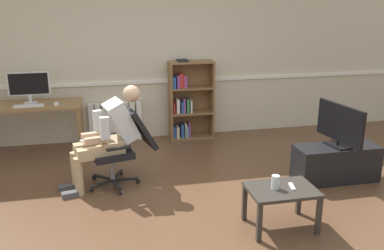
{
  "coord_description": "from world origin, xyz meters",
  "views": [
    {
      "loc": [
        -0.9,
        -3.91,
        2.19
      ],
      "look_at": [
        0.15,
        0.85,
        0.7
      ],
      "focal_mm": 38.98,
      "sensor_mm": 36.0,
      "label": 1
    }
  ],
  "objects_px": {
    "imac_monitor": "(29,85)",
    "radiator": "(116,122)",
    "bookshelf": "(188,101)",
    "coffee_table": "(281,194)",
    "keyboard": "(29,106)",
    "tv_stand": "(336,163)",
    "computer_mouse": "(56,104)",
    "person_seated": "(108,135)",
    "spare_remote": "(292,187)",
    "computer_desk": "(33,111)",
    "drinking_glass": "(275,182)",
    "office_chair": "(124,143)",
    "tv_screen": "(340,125)"
  },
  "relations": [
    {
      "from": "person_seated",
      "to": "tv_screen",
      "type": "bearing_deg",
      "value": 67.5
    },
    {
      "from": "bookshelf",
      "to": "office_chair",
      "type": "height_order",
      "value": "bookshelf"
    },
    {
      "from": "person_seated",
      "to": "radiator",
      "type": "bearing_deg",
      "value": 161.79
    },
    {
      "from": "person_seated",
      "to": "tv_stand",
      "type": "height_order",
      "value": "person_seated"
    },
    {
      "from": "bookshelf",
      "to": "person_seated",
      "type": "distance_m",
      "value": 2.06
    },
    {
      "from": "radiator",
      "to": "drinking_glass",
      "type": "distance_m",
      "value": 3.34
    },
    {
      "from": "imac_monitor",
      "to": "tv_screen",
      "type": "distance_m",
      "value": 4.22
    },
    {
      "from": "computer_mouse",
      "to": "drinking_glass",
      "type": "bearing_deg",
      "value": -48.6
    },
    {
      "from": "tv_screen",
      "to": "drinking_glass",
      "type": "bearing_deg",
      "value": 117.86
    },
    {
      "from": "computer_desk",
      "to": "imac_monitor",
      "type": "xyz_separation_m",
      "value": [
        -0.03,
        0.08,
        0.36
      ]
    },
    {
      "from": "radiator",
      "to": "tv_screen",
      "type": "relative_size",
      "value": 1.06
    },
    {
      "from": "office_chair",
      "to": "tv_stand",
      "type": "distance_m",
      "value": 2.62
    },
    {
      "from": "computer_mouse",
      "to": "person_seated",
      "type": "distance_m",
      "value": 1.37
    },
    {
      "from": "computer_mouse",
      "to": "tv_stand",
      "type": "relative_size",
      "value": 0.1
    },
    {
      "from": "tv_screen",
      "to": "computer_desk",
      "type": "bearing_deg",
      "value": 56.38
    },
    {
      "from": "office_chair",
      "to": "keyboard",
      "type": "bearing_deg",
      "value": -145.82
    },
    {
      "from": "person_seated",
      "to": "keyboard",
      "type": "bearing_deg",
      "value": -151.63
    },
    {
      "from": "keyboard",
      "to": "drinking_glass",
      "type": "height_order",
      "value": "keyboard"
    },
    {
      "from": "keyboard",
      "to": "tv_stand",
      "type": "bearing_deg",
      "value": -23.0
    },
    {
      "from": "office_chair",
      "to": "drinking_glass",
      "type": "height_order",
      "value": "office_chair"
    },
    {
      "from": "coffee_table",
      "to": "computer_desk",
      "type": "bearing_deg",
      "value": 134.71
    },
    {
      "from": "imac_monitor",
      "to": "keyboard",
      "type": "xyz_separation_m",
      "value": [
        0.0,
        -0.22,
        -0.25
      ]
    },
    {
      "from": "radiator",
      "to": "spare_remote",
      "type": "relative_size",
      "value": 5.52
    },
    {
      "from": "office_chair",
      "to": "coffee_table",
      "type": "distance_m",
      "value": 1.99
    },
    {
      "from": "office_chair",
      "to": "tv_stand",
      "type": "xyz_separation_m",
      "value": [
        2.56,
        -0.49,
        -0.29
      ]
    },
    {
      "from": "bookshelf",
      "to": "coffee_table",
      "type": "bearing_deg",
      "value": -83.89
    },
    {
      "from": "computer_desk",
      "to": "radiator",
      "type": "height_order",
      "value": "computer_desk"
    },
    {
      "from": "imac_monitor",
      "to": "coffee_table",
      "type": "xyz_separation_m",
      "value": [
        2.65,
        -2.72,
        -0.66
      ]
    },
    {
      "from": "tv_screen",
      "to": "spare_remote",
      "type": "distance_m",
      "value": 1.4
    },
    {
      "from": "keyboard",
      "to": "computer_mouse",
      "type": "xyz_separation_m",
      "value": [
        0.36,
        0.02,
        0.01
      ]
    },
    {
      "from": "computer_mouse",
      "to": "person_seated",
      "type": "bearing_deg",
      "value": -60.32
    },
    {
      "from": "keyboard",
      "to": "tv_stand",
      "type": "distance_m",
      "value": 4.15
    },
    {
      "from": "drinking_glass",
      "to": "spare_remote",
      "type": "distance_m",
      "value": 0.18
    },
    {
      "from": "imac_monitor",
      "to": "person_seated",
      "type": "height_order",
      "value": "person_seated"
    },
    {
      "from": "drinking_glass",
      "to": "tv_screen",
      "type": "bearing_deg",
      "value": 36.54
    },
    {
      "from": "imac_monitor",
      "to": "person_seated",
      "type": "xyz_separation_m",
      "value": [
        1.04,
        -1.38,
        -0.37
      ]
    },
    {
      "from": "radiator",
      "to": "tv_stand",
      "type": "height_order",
      "value": "radiator"
    },
    {
      "from": "imac_monitor",
      "to": "radiator",
      "type": "bearing_deg",
      "value": 14.77
    },
    {
      "from": "drinking_glass",
      "to": "spare_remote",
      "type": "bearing_deg",
      "value": -4.72
    },
    {
      "from": "drinking_glass",
      "to": "radiator",
      "type": "bearing_deg",
      "value": 114.83
    },
    {
      "from": "coffee_table",
      "to": "spare_remote",
      "type": "relative_size",
      "value": 4.41
    },
    {
      "from": "computer_desk",
      "to": "computer_mouse",
      "type": "xyz_separation_m",
      "value": [
        0.33,
        -0.12,
        0.12
      ]
    },
    {
      "from": "computer_mouse",
      "to": "coffee_table",
      "type": "distance_m",
      "value": 3.43
    },
    {
      "from": "spare_remote",
      "to": "bookshelf",
      "type": "bearing_deg",
      "value": 109.71
    },
    {
      "from": "tv_stand",
      "to": "bookshelf",
      "type": "bearing_deg",
      "value": 125.39
    },
    {
      "from": "imac_monitor",
      "to": "radiator",
      "type": "distance_m",
      "value": 1.41
    },
    {
      "from": "drinking_glass",
      "to": "spare_remote",
      "type": "xyz_separation_m",
      "value": [
        0.17,
        -0.01,
        -0.06
      ]
    },
    {
      "from": "tv_stand",
      "to": "spare_remote",
      "type": "xyz_separation_m",
      "value": [
        -1.03,
        -0.9,
        0.2
      ]
    },
    {
      "from": "computer_desk",
      "to": "radiator",
      "type": "xyz_separation_m",
      "value": [
        1.15,
        0.39,
        -0.34
      ]
    },
    {
      "from": "tv_screen",
      "to": "drinking_glass",
      "type": "relative_size",
      "value": 5.78
    }
  ]
}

